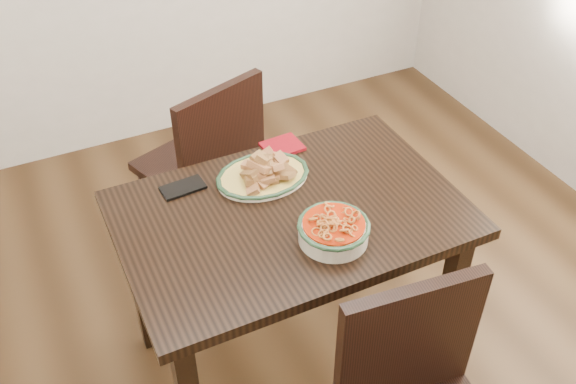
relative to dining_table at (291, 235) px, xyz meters
name	(u,v)px	position (x,y,z in m)	size (l,w,h in m)	color
floor	(296,348)	(0.03, 0.01, -0.64)	(3.50, 3.50, 0.00)	#332110
dining_table	(291,235)	(0.00, 0.00, 0.00)	(1.10, 0.74, 0.75)	black
chair_far	(208,161)	(-0.05, 0.69, -0.14)	(0.54, 0.54, 0.89)	black
fish_plate	(262,168)	(-0.01, 0.19, 0.15)	(0.32, 0.25, 0.11)	white
noodle_bowl	(334,229)	(0.06, -0.18, 0.15)	(0.22, 0.22, 0.08)	beige
smartphone	(183,188)	(-0.28, 0.25, 0.11)	(0.15, 0.08, 0.01)	black
napkin	(282,146)	(0.12, 0.33, 0.12)	(0.14, 0.11, 0.01)	maroon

